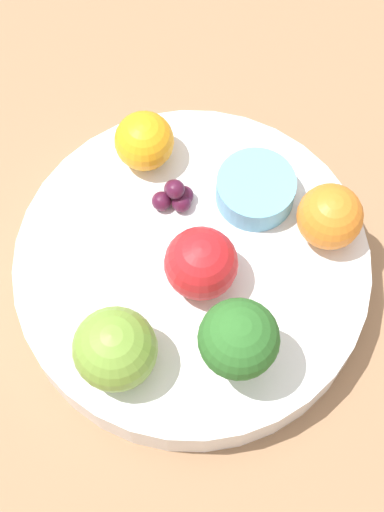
{
  "coord_description": "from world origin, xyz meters",
  "views": [
    {
      "loc": [
        -0.11,
        -0.22,
        0.62
      ],
      "look_at": [
        0.0,
        0.0,
        0.07
      ],
      "focal_mm": 60.0,
      "sensor_mm": 36.0,
      "label": 1
    }
  ],
  "objects": [
    {
      "name": "ground_plane",
      "position": [
        0.0,
        0.0,
        0.0
      ],
      "size": [
        6.0,
        6.0,
        0.0
      ],
      "primitive_type": "plane",
      "color": "gray"
    },
    {
      "name": "table_surface",
      "position": [
        0.0,
        0.0,
        0.01
      ],
      "size": [
        1.2,
        1.2,
        0.02
      ],
      "color": "#936D4C",
      "rests_on": "ground_plane"
    },
    {
      "name": "bowl",
      "position": [
        0.0,
        0.0,
        0.04
      ],
      "size": [
        0.26,
        0.26,
        0.04
      ],
      "color": "white",
      "rests_on": "table_surface"
    },
    {
      "name": "broccoli",
      "position": [
        -0.01,
        -0.08,
        0.1
      ],
      "size": [
        0.05,
        0.05,
        0.07
      ],
      "color": "#99C17A",
      "rests_on": "bowl"
    },
    {
      "name": "apple_red",
      "position": [
        0.0,
        -0.01,
        0.08
      ],
      "size": [
        0.05,
        0.05,
        0.05
      ],
      "color": "red",
      "rests_on": "bowl"
    },
    {
      "name": "apple_green",
      "position": [
        -0.08,
        -0.04,
        0.09
      ],
      "size": [
        0.06,
        0.06,
        0.06
      ],
      "color": "olive",
      "rests_on": "bowl"
    },
    {
      "name": "orange_front",
      "position": [
        0.01,
        0.09,
        0.08
      ],
      "size": [
        0.04,
        0.04,
        0.04
      ],
      "color": "orange",
      "rests_on": "bowl"
    },
    {
      "name": "orange_back",
      "position": [
        0.1,
        -0.02,
        0.08
      ],
      "size": [
        0.05,
        0.05,
        0.05
      ],
      "color": "orange",
      "rests_on": "bowl"
    },
    {
      "name": "grape_cluster",
      "position": [
        0.01,
        0.05,
        0.07
      ],
      "size": [
        0.03,
        0.03,
        0.03
      ],
      "color": "#47142D",
      "rests_on": "bowl"
    },
    {
      "name": "small_cup",
      "position": [
        0.07,
        0.03,
        0.07
      ],
      "size": [
        0.06,
        0.06,
        0.02
      ],
      "color": "#66B2DB",
      "rests_on": "bowl"
    }
  ]
}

